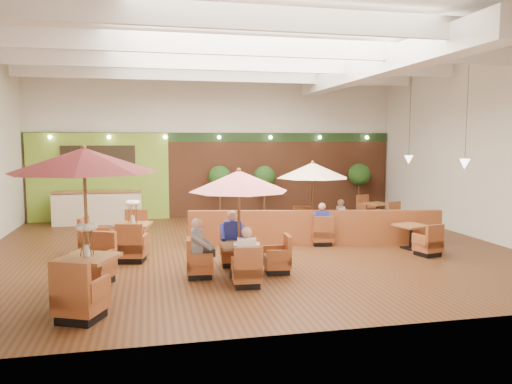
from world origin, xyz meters
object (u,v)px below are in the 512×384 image
object	(u,v)px
table_5	(377,213)
topiary_0	(220,179)
table_1	(239,202)
topiary_1	(264,179)
diner_0	(247,250)
diner_4	(339,214)
service_counter	(98,207)
diner_1	(233,233)
booth_divider	(315,228)
table_2	(312,185)
diner_2	(200,242)
table_3	(123,236)
diner_3	(322,219)
topiary_2	(359,177)
table_4	(411,237)
table_0	(85,184)

from	to	relation	value
table_5	topiary_0	size ratio (longest dim) A/B	1.23
table_1	topiary_1	world-z (taller)	table_1
topiary_1	topiary_0	bearing A→B (deg)	180.00
diner_0	diner_4	bearing A→B (deg)	59.86
service_counter	diner_1	size ratio (longest dim) A/B	3.54
booth_divider	topiary_0	distance (m)	5.64
service_counter	diner_1	distance (m)	7.73
table_2	diner_2	world-z (taller)	table_2
table_3	diner_0	bearing A→B (deg)	-41.90
diner_1	diner_4	bearing A→B (deg)	-140.80
table_1	topiary_0	world-z (taller)	table_1
booth_divider	topiary_0	size ratio (longest dim) A/B	3.56
diner_2	diner_0	bearing A→B (deg)	50.89
table_5	booth_divider	bearing A→B (deg)	-155.00
service_counter	diner_3	distance (m)	8.22
table_5	topiary_2	world-z (taller)	topiary_2
diner_0	booth_divider	bearing A→B (deg)	63.24
table_1	table_3	world-z (taller)	table_1
service_counter	diner_2	distance (m)	8.16
diner_1	service_counter	bearing A→B (deg)	-57.90
diner_0	table_2	bearing A→B (deg)	67.05
table_1	topiary_1	xyz separation A→B (m)	(2.41, 7.86, -0.15)
topiary_1	diner_0	xyz separation A→B (m)	(-2.41, -8.72, -0.72)
table_4	topiary_2	size ratio (longest dim) A/B	1.16
table_0	diner_3	xyz separation A→B (m)	(5.86, 3.73, -1.43)
table_0	table_3	bearing A→B (deg)	107.82
table_2	table_4	size ratio (longest dim) A/B	1.00
service_counter	booth_divider	world-z (taller)	service_counter
table_2	topiary_0	size ratio (longest dim) A/B	1.17
table_4	diner_3	bearing A→B (deg)	142.70
table_1	table_3	distance (m)	3.94
diner_3	service_counter	bearing A→B (deg)	153.70
table_5	diner_4	bearing A→B (deg)	-153.02
booth_divider	diner_2	distance (m)	4.42
table_1	diner_0	size ratio (longest dim) A/B	3.04
table_5	topiary_2	distance (m)	2.23
diner_2	diner_4	distance (m)	5.73
topiary_2	diner_2	xyz separation A→B (m)	(-7.12, -7.86, -0.73)
table_2	topiary_0	xyz separation A→B (m)	(-2.14, 4.38, -0.12)
booth_divider	table_0	world-z (taller)	table_0
diner_0	diner_3	xyz separation A→B (m)	(2.84, 3.48, -0.01)
table_4	topiary_0	xyz separation A→B (m)	(-4.35, 6.21, 1.17)
topiary_0	service_counter	bearing A→B (deg)	-177.37
table_1	diner_4	xyz separation A→B (m)	(3.69, 3.48, -0.90)
service_counter	diner_4	distance (m)	8.46
diner_1	diner_0	bearing A→B (deg)	93.82
booth_divider	diner_1	bearing A→B (deg)	-134.75
table_3	diner_1	distance (m)	3.21
table_5	table_0	bearing A→B (deg)	-160.79
diner_1	diner_3	xyz separation A→B (m)	(2.84, 1.77, -0.04)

